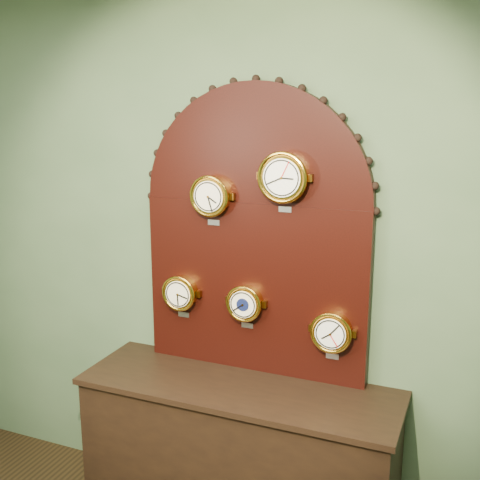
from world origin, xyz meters
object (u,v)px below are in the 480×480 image
at_px(hygrometer, 180,293).
at_px(barometer, 245,303).
at_px(roman_clock, 211,196).
at_px(shop_counter, 239,460).
at_px(display_board, 255,223).
at_px(arabic_clock, 284,177).
at_px(tide_clock, 332,332).

height_order(hygrometer, barometer, hygrometer).
bearing_deg(hygrometer, roman_clock, -0.14).
xyz_separation_m(shop_counter, display_board, (0.00, 0.22, 1.23)).
height_order(arabic_clock, barometer, arabic_clock).
distance_m(roman_clock, barometer, 0.58).
relative_size(display_board, tide_clock, 5.87).
relative_size(shop_counter, tide_clock, 6.14).
distance_m(roman_clock, tide_clock, 0.91).
bearing_deg(roman_clock, hygrometer, 179.86).
xyz_separation_m(hygrometer, barometer, (0.38, -0.00, -0.01)).
xyz_separation_m(display_board, roman_clock, (-0.22, -0.07, 0.14)).
xyz_separation_m(hygrometer, tide_clock, (0.84, -0.00, -0.10)).
xyz_separation_m(arabic_clock, hygrometer, (-0.57, 0.00, -0.65)).
relative_size(roman_clock, tide_clock, 1.02).
bearing_deg(shop_counter, arabic_clock, 41.84).
height_order(arabic_clock, hygrometer, arabic_clock).
xyz_separation_m(display_board, barometer, (-0.03, -0.07, -0.41)).
distance_m(shop_counter, barometer, 0.83).
xyz_separation_m(shop_counter, roman_clock, (-0.22, 0.15, 1.36)).
distance_m(shop_counter, roman_clock, 1.39).
height_order(display_board, roman_clock, display_board).
relative_size(arabic_clock, tide_clock, 1.16).
xyz_separation_m(shop_counter, hygrometer, (-0.40, 0.15, 0.82)).
relative_size(roman_clock, arabic_clock, 0.88).
bearing_deg(tide_clock, hygrometer, 179.98).
bearing_deg(arabic_clock, tide_clock, 0.23).
height_order(display_board, barometer, display_board).
distance_m(shop_counter, arabic_clock, 1.49).
bearing_deg(barometer, shop_counter, -79.98).
bearing_deg(display_board, arabic_clock, -21.50).
xyz_separation_m(shop_counter, tide_clock, (0.43, 0.15, 0.73)).
relative_size(hygrometer, tide_clock, 0.95).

